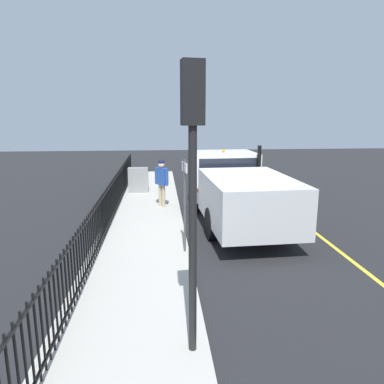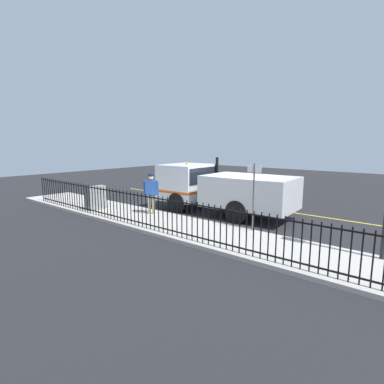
# 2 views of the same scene
# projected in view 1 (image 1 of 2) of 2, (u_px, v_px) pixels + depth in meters

# --- Properties ---
(ground_plane) EXTENTS (52.01, 52.01, 0.00)m
(ground_plane) POSITION_uv_depth(u_px,v_px,m) (235.00, 235.00, 11.20)
(ground_plane) COLOR #232326
(ground_plane) RESTS_ON ground
(sidewalk_slab) EXTENTS (2.63, 23.64, 0.12)m
(sidewalk_slab) POSITION_uv_depth(u_px,v_px,m) (142.00, 236.00, 10.95)
(sidewalk_slab) COLOR #B7B2A8
(sidewalk_slab) RESTS_ON ground
(lane_marking) EXTENTS (0.12, 21.28, 0.01)m
(lane_marking) POSITION_uv_depth(u_px,v_px,m) (315.00, 232.00, 11.42)
(lane_marking) COLOR yellow
(lane_marking) RESTS_ON ground
(work_truck) EXTENTS (2.71, 6.69, 2.55)m
(work_truck) POSITION_uv_depth(u_px,v_px,m) (234.00, 185.00, 12.38)
(work_truck) COLOR white
(work_truck) RESTS_ON ground
(worker_standing) EXTENTS (0.52, 0.54, 1.83)m
(worker_standing) POSITION_uv_depth(u_px,v_px,m) (162.00, 178.00, 13.88)
(worker_standing) COLOR #264C99
(worker_standing) RESTS_ON sidewalk_slab
(iron_fence) EXTENTS (0.04, 20.13, 1.31)m
(iron_fence) POSITION_uv_depth(u_px,v_px,m) (105.00, 213.00, 10.70)
(iron_fence) COLOR black
(iron_fence) RESTS_ON sidewalk_slab
(traffic_light_near) EXTENTS (0.33, 0.25, 4.25)m
(traffic_light_near) POSITION_uv_depth(u_px,v_px,m) (193.00, 155.00, 4.96)
(traffic_light_near) COLOR black
(traffic_light_near) RESTS_ON sidewalk_slab
(utility_cabinet) EXTENTS (0.90, 0.40, 1.12)m
(utility_cabinet) POSITION_uv_depth(u_px,v_px,m) (138.00, 180.00, 16.56)
(utility_cabinet) COLOR gray
(utility_cabinet) RESTS_ON sidewalk_slab
(traffic_cone) EXTENTS (0.41, 0.41, 0.59)m
(traffic_cone) POSITION_uv_depth(u_px,v_px,m) (293.00, 210.00, 12.99)
(traffic_cone) COLOR orange
(traffic_cone) RESTS_ON ground
(street_sign) EXTENTS (0.11, 0.50, 2.43)m
(street_sign) POSITION_uv_depth(u_px,v_px,m) (185.00, 195.00, 9.23)
(street_sign) COLOR #4C4C4C
(street_sign) RESTS_ON sidewalk_slab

